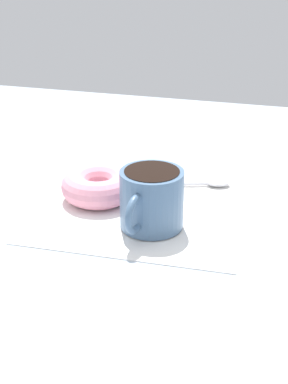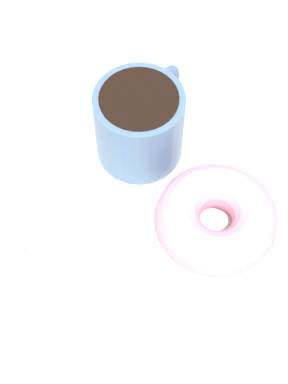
% 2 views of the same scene
% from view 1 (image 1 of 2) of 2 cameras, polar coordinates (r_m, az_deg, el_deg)
% --- Properties ---
extents(ground_plane, '(1.20, 1.20, 0.02)m').
position_cam_1_polar(ground_plane, '(0.75, -2.14, -3.03)').
color(ground_plane, '#99A8B7').
extents(napkin, '(0.30, 0.30, 0.00)m').
position_cam_1_polar(napkin, '(0.76, 0.00, -1.47)').
color(napkin, white).
rests_on(napkin, ground_plane).
extents(coffee_cup, '(0.11, 0.08, 0.08)m').
position_cam_1_polar(coffee_cup, '(0.69, 0.76, -0.67)').
color(coffee_cup, slate).
rests_on(coffee_cup, napkin).
extents(donut, '(0.11, 0.11, 0.04)m').
position_cam_1_polar(donut, '(0.77, -4.86, 0.67)').
color(donut, pink).
rests_on(donut, napkin).
extents(spoon, '(0.05, 0.12, 0.01)m').
position_cam_1_polar(spoon, '(0.82, 6.93, 0.97)').
color(spoon, silver).
rests_on(spoon, napkin).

